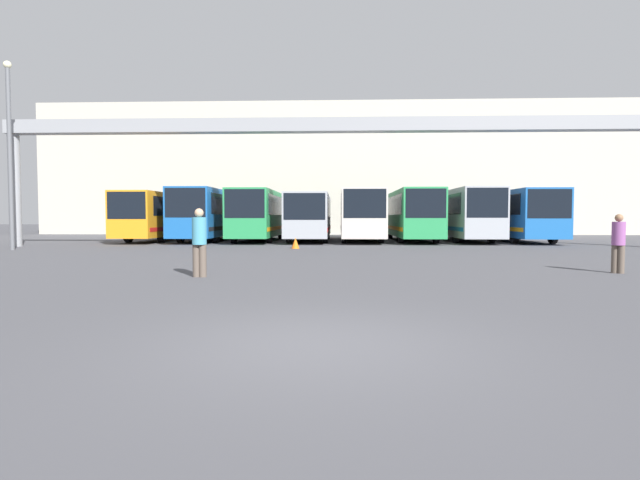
% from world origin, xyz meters
% --- Properties ---
extents(ground_plane, '(200.00, 200.00, 0.00)m').
position_xyz_m(ground_plane, '(0.00, 0.00, 0.00)').
color(ground_plane, '#47474C').
extents(building_backdrop, '(54.75, 12.00, 11.98)m').
position_xyz_m(building_backdrop, '(0.00, 44.76, 5.99)').
color(building_backdrop, '#B7B2A3').
rests_on(building_backdrop, ground).
extents(overhead_gantry, '(34.69, 0.80, 6.68)m').
position_xyz_m(overhead_gantry, '(0.00, 19.96, 5.72)').
color(overhead_gantry, gray).
rests_on(overhead_gantry, ground).
extents(bus_slot_0, '(2.44, 12.07, 3.11)m').
position_xyz_m(bus_slot_0, '(-11.76, 27.71, 1.79)').
color(bus_slot_0, orange).
rests_on(bus_slot_0, ground).
extents(bus_slot_1, '(2.54, 11.54, 3.32)m').
position_xyz_m(bus_slot_1, '(-8.40, 27.44, 1.91)').
color(bus_slot_1, '#1959A5').
rests_on(bus_slot_1, ground).
extents(bus_slot_2, '(2.50, 10.33, 3.24)m').
position_xyz_m(bus_slot_2, '(-5.04, 26.84, 1.87)').
color(bus_slot_2, '#268C4C').
rests_on(bus_slot_2, ground).
extents(bus_slot_3, '(2.57, 10.68, 3.02)m').
position_xyz_m(bus_slot_3, '(-1.68, 27.01, 1.74)').
color(bus_slot_3, '#999EA5').
rests_on(bus_slot_3, ground).
extents(bus_slot_4, '(2.61, 11.33, 3.24)m').
position_xyz_m(bus_slot_4, '(1.68, 27.33, 1.87)').
color(bus_slot_4, beige).
rests_on(bus_slot_4, ground).
extents(bus_slot_5, '(2.46, 11.27, 3.25)m').
position_xyz_m(bus_slot_5, '(5.04, 27.30, 1.88)').
color(bus_slot_5, '#268C4C').
rests_on(bus_slot_5, ground).
extents(bus_slot_6, '(2.47, 12.36, 3.29)m').
position_xyz_m(bus_slot_6, '(8.40, 27.85, 1.90)').
color(bus_slot_6, '#999EA5').
rests_on(bus_slot_6, ground).
extents(bus_slot_7, '(2.63, 10.09, 3.21)m').
position_xyz_m(bus_slot_7, '(11.76, 26.71, 1.85)').
color(bus_slot_7, '#1959A5').
rests_on(bus_slot_7, ground).
extents(pedestrian_near_right, '(0.35, 0.35, 1.66)m').
position_xyz_m(pedestrian_near_right, '(8.08, 8.20, 0.88)').
color(pedestrian_near_right, brown).
rests_on(pedestrian_near_right, ground).
extents(pedestrian_mid_right, '(0.38, 0.38, 1.80)m').
position_xyz_m(pedestrian_mid_right, '(-3.41, 6.89, 0.96)').
color(pedestrian_mid_right, brown).
rests_on(pedestrian_mid_right, ground).
extents(traffic_cone, '(0.40, 0.40, 0.55)m').
position_xyz_m(traffic_cone, '(-1.93, 18.82, 0.28)').
color(traffic_cone, orange).
rests_on(traffic_cone, ground).
extents(lamp_post, '(0.36, 0.36, 8.90)m').
position_xyz_m(lamp_post, '(-15.32, 17.09, 4.82)').
color(lamp_post, '#595B60').
rests_on(lamp_post, ground).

